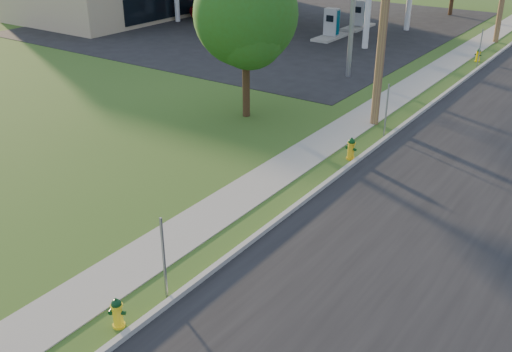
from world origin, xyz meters
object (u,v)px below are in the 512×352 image
Objects in this scene: hydrant_near at (117,313)px; car_red at (223,11)px; fuel_pump_nw at (221,13)px; fuel_pump_se at (359,18)px; fuel_pump_sw at (253,6)px; fuel_pump_ne at (331,27)px; tree_verge at (247,19)px; hydrant_mid at (351,149)px; hydrant_far at (478,55)px.

car_red is (-19.24, 28.15, 0.33)m from hydrant_near.
fuel_pump_nw is 9.85m from fuel_pump_se.
hydrant_near is at bearing -59.09° from fuel_pump_sw.
fuel_pump_ne is 1.00× the size of fuel_pump_se.
fuel_pump_sw is at bearing -17.71° from car_red.
fuel_pump_sw is at bearing 180.00° from fuel_pump_se.
fuel_pump_sw is 9.00m from fuel_pump_se.
tree_verge is 6.60m from hydrant_mid.
fuel_pump_ne is 4.56× the size of hydrant_near.
hydrant_far is (18.44, -4.64, -0.37)m from fuel_pump_sw.
fuel_pump_nw and fuel_pump_se have the same top height.
hydrant_mid is at bearing -59.83° from fuel_pump_ne.
fuel_pump_se is 4.56× the size of hydrant_near.
fuel_pump_nw is 25.04m from hydrant_mid.
fuel_pump_se is (0.00, 4.00, 0.00)m from fuel_pump_ne.
tree_verge reaches higher than hydrant_mid.
tree_verge is 7.80× the size of hydrant_mid.
car_red reaches higher than hydrant_far.
hydrant_far is at bearing 90.90° from hydrant_mid.
fuel_pump_nw reaches higher than hydrant_far.
fuel_pump_ne is 9.47m from hydrant_far.
hydrant_near is 0.14× the size of car_red.
fuel_pump_nw is 1.00× the size of fuel_pump_se.
hydrant_mid is at bearing -64.88° from fuel_pump_se.
hydrant_far is at bearing -14.12° from fuel_pump_sw.
fuel_pump_se is 32.55m from hydrant_near.
tree_verge reaches higher than fuel_pump_nw.
fuel_pump_nw is 4.40× the size of hydrant_far.
tree_verge reaches higher than fuel_pump_se.
fuel_pump_ne is 0.53× the size of tree_verge.
fuel_pump_ne is at bearing -102.09° from car_red.
hydrant_near is (9.62, -31.09, -0.38)m from fuel_pump_se.
hydrant_near is at bearing -151.47° from car_red.
fuel_pump_se is at bearing 102.66° from tree_verge.
hydrant_mid is (0.07, 10.43, 0.04)m from hydrant_near.
fuel_pump_ne reaches higher than hydrant_far.
fuel_pump_sw is 23.59m from tree_verge.
fuel_pump_sw is 1.00× the size of fuel_pump_se.
tree_verge reaches higher than hydrant_far.
fuel_pump_sw is 36.24m from hydrant_near.
car_red is at bearing 173.73° from fuel_pump_ne.
hydrant_far is 0.15× the size of car_red.
fuel_pump_sw and fuel_pump_se have the same top height.
car_red is at bearing 174.91° from hydrant_far.
fuel_pump_nw is 4.00m from fuel_pump_sw.
fuel_pump_sw is at bearing 124.73° from tree_verge.
fuel_pump_se reaches higher than hydrant_far.
fuel_pump_se reaches higher than hydrant_near.
hydrant_far is at bearing -1.99° from fuel_pump_nw.
hydrant_far is at bearing -100.91° from car_red.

